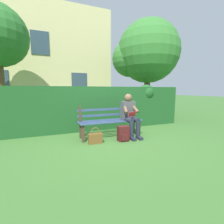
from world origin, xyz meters
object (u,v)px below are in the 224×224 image
Objects in this scene: park_bench at (110,121)px; handbag at (95,138)px; backpack at (123,134)px; person_seated at (130,114)px; tree at (145,53)px.

park_bench is 4.38× the size of handbag.
handbag reaches higher than backpack.
park_bench is 0.76m from handbag.
park_bench is at bearing -142.00° from handbag.
backpack is (0.35, 0.33, -0.45)m from person_seated.
tree is at bearing -128.94° from person_seated.
person_seated is 1.22m from handbag.
person_seated is at bearing -137.25° from backpack.
person_seated reaches higher than backpack.
person_seated is at bearing 51.06° from tree.
backpack is at bearing 42.75° from person_seated.
park_bench is at bearing 43.32° from tree.
tree is 5.41m from handbag.
tree is at bearing -136.68° from park_bench.
park_bench reaches higher than backpack.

